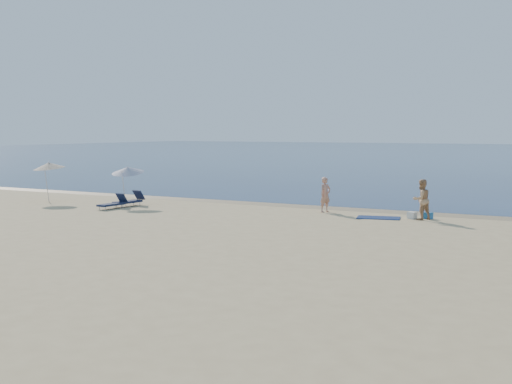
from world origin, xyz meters
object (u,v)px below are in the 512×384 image
at_px(person_left, 325,195).
at_px(blue_cooler, 428,215).
at_px(person_right, 421,200).
at_px(umbrella_near, 128,170).

xyz_separation_m(person_left, blue_cooler, (4.96, 0.00, -0.71)).
bearing_deg(blue_cooler, person_right, -93.17).
bearing_deg(blue_cooler, umbrella_near, -151.67).
bearing_deg(blue_cooler, person_left, -159.87).
bearing_deg(person_right, blue_cooler, -165.04).
distance_m(person_left, blue_cooler, 5.01).
relative_size(person_right, blue_cooler, 4.34).
xyz_separation_m(person_left, umbrella_near, (-10.35, -2.21, 1.03)).
height_order(person_left, blue_cooler, person_left).
xyz_separation_m(blue_cooler, umbrella_near, (-15.31, -2.21, 1.74)).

